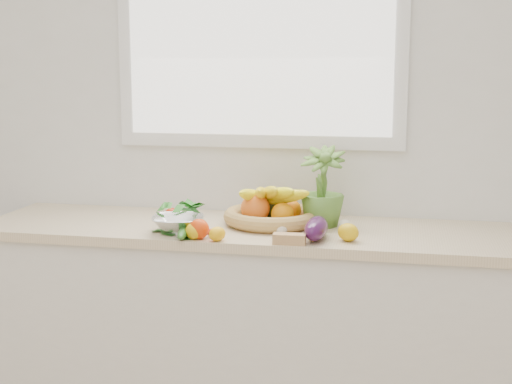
% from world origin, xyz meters
% --- Properties ---
extents(back_wall, '(4.50, 0.02, 2.70)m').
position_xyz_m(back_wall, '(0.00, 2.25, 1.35)').
color(back_wall, white).
rests_on(back_wall, ground).
extents(counter_cabinet, '(2.20, 0.58, 0.86)m').
position_xyz_m(counter_cabinet, '(0.00, 1.95, 0.43)').
color(counter_cabinet, silver).
rests_on(counter_cabinet, ground).
extents(countertop, '(2.24, 0.62, 0.04)m').
position_xyz_m(countertop, '(0.00, 1.95, 0.88)').
color(countertop, beige).
rests_on(countertop, counter_cabinet).
extents(window_frame, '(1.30, 0.03, 1.10)m').
position_xyz_m(window_frame, '(0.00, 2.23, 1.75)').
color(window_frame, white).
rests_on(window_frame, back_wall).
extents(window_pane, '(1.18, 0.01, 0.98)m').
position_xyz_m(window_pane, '(0.00, 2.21, 1.75)').
color(window_pane, white).
rests_on(window_pane, window_frame).
extents(orange_loose, '(0.10, 0.10, 0.08)m').
position_xyz_m(orange_loose, '(-0.13, 1.69, 0.94)').
color(orange_loose, '#E13A07').
rests_on(orange_loose, countertop).
extents(lemon_a, '(0.10, 0.10, 0.06)m').
position_xyz_m(lemon_a, '(-0.15, 1.68, 0.93)').
color(lemon_a, '#DEAB0C').
rests_on(lemon_a, countertop).
extents(lemon_b, '(0.09, 0.09, 0.06)m').
position_xyz_m(lemon_b, '(-0.05, 1.67, 0.93)').
color(lemon_b, '#FAB10D').
rests_on(lemon_b, countertop).
extents(lemon_c, '(0.11, 0.11, 0.07)m').
position_xyz_m(lemon_c, '(0.44, 1.77, 0.93)').
color(lemon_c, gold).
rests_on(lemon_c, countertop).
extents(apple, '(0.09, 0.09, 0.07)m').
position_xyz_m(apple, '(-0.30, 1.90, 0.94)').
color(apple, '#B0240E').
rests_on(apple, countertop).
extents(ginger, '(0.13, 0.06, 0.04)m').
position_xyz_m(ginger, '(0.23, 1.68, 0.92)').
color(ginger, tan).
rests_on(ginger, countertop).
extents(garlic_a, '(0.06, 0.06, 0.04)m').
position_xyz_m(garlic_a, '(0.10, 1.87, 0.92)').
color(garlic_a, white).
rests_on(garlic_a, countertop).
extents(garlic_b, '(0.06, 0.06, 0.04)m').
position_xyz_m(garlic_b, '(0.41, 1.97, 0.92)').
color(garlic_b, white).
rests_on(garlic_b, countertop).
extents(garlic_c, '(0.07, 0.07, 0.05)m').
position_xyz_m(garlic_c, '(0.17, 1.83, 0.92)').
color(garlic_c, beige).
rests_on(garlic_c, countertop).
extents(eggplant, '(0.10, 0.23, 0.09)m').
position_xyz_m(eggplant, '(0.32, 1.77, 0.94)').
color(eggplant, '#37103C').
rests_on(eggplant, countertop).
extents(cucumber, '(0.08, 0.23, 0.04)m').
position_xyz_m(cucumber, '(-0.19, 1.71, 0.92)').
color(cucumber, '#265C1B').
rests_on(cucumber, countertop).
extents(radish, '(0.04, 0.04, 0.03)m').
position_xyz_m(radish, '(-0.09, 1.73, 0.92)').
color(radish, red).
rests_on(radish, countertop).
extents(potted_herb, '(0.20, 0.20, 0.34)m').
position_xyz_m(potted_herb, '(0.31, 2.02, 1.07)').
color(potted_herb, '#52802E').
rests_on(potted_herb, countertop).
extents(fruit_basket, '(0.54, 0.54, 0.20)m').
position_xyz_m(fruit_basket, '(0.10, 2.00, 0.96)').
color(fruit_basket, tan).
rests_on(fruit_basket, countertop).
extents(colander_with_spinach, '(0.25, 0.25, 0.12)m').
position_xyz_m(colander_with_spinach, '(-0.24, 1.77, 0.96)').
color(colander_with_spinach, silver).
rests_on(colander_with_spinach, countertop).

